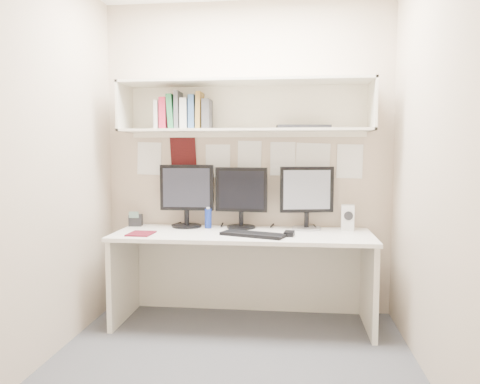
# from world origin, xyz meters

# --- Properties ---
(floor) EXTENTS (2.40, 2.00, 0.01)m
(floor) POSITION_xyz_m (0.00, 0.00, 0.00)
(floor) COLOR #4A4A4F
(floor) RESTS_ON ground
(wall_back) EXTENTS (2.40, 0.02, 2.60)m
(wall_back) POSITION_xyz_m (0.00, 1.00, 1.30)
(wall_back) COLOR #BEA991
(wall_back) RESTS_ON ground
(wall_front) EXTENTS (2.40, 0.02, 2.60)m
(wall_front) POSITION_xyz_m (0.00, -1.00, 1.30)
(wall_front) COLOR #BEA991
(wall_front) RESTS_ON ground
(wall_left) EXTENTS (0.02, 2.00, 2.60)m
(wall_left) POSITION_xyz_m (-1.20, 0.00, 1.30)
(wall_left) COLOR #BEA991
(wall_left) RESTS_ON ground
(wall_right) EXTENTS (0.02, 2.00, 2.60)m
(wall_right) POSITION_xyz_m (1.20, 0.00, 1.30)
(wall_right) COLOR #BEA991
(wall_right) RESTS_ON ground
(desk) EXTENTS (2.00, 0.70, 0.73)m
(desk) POSITION_xyz_m (0.00, 0.65, 0.37)
(desk) COLOR white
(desk) RESTS_ON floor
(overhead_hutch) EXTENTS (2.00, 0.38, 0.40)m
(overhead_hutch) POSITION_xyz_m (0.00, 0.86, 1.72)
(overhead_hutch) COLOR silver
(overhead_hutch) RESTS_ON wall_back
(pinned_papers) EXTENTS (1.92, 0.01, 0.48)m
(pinned_papers) POSITION_xyz_m (0.00, 0.99, 1.25)
(pinned_papers) COLOR white
(pinned_papers) RESTS_ON wall_back
(monitor_left) EXTENTS (0.45, 0.25, 0.52)m
(monitor_left) POSITION_xyz_m (-0.49, 0.87, 1.01)
(monitor_left) COLOR black
(monitor_left) RESTS_ON desk
(monitor_center) EXTENTS (0.43, 0.24, 0.50)m
(monitor_center) POSITION_xyz_m (-0.04, 0.87, 1.00)
(monitor_center) COLOR black
(monitor_center) RESTS_ON desk
(monitor_right) EXTENTS (0.43, 0.24, 0.51)m
(monitor_right) POSITION_xyz_m (0.50, 0.87, 1.00)
(monitor_right) COLOR #A5A5AA
(monitor_right) RESTS_ON desk
(keyboard) EXTENTS (0.51, 0.33, 0.02)m
(keyboard) POSITION_xyz_m (0.09, 0.51, 0.74)
(keyboard) COLOR black
(keyboard) RESTS_ON desk
(mouse) EXTENTS (0.08, 0.12, 0.04)m
(mouse) POSITION_xyz_m (0.36, 0.54, 0.75)
(mouse) COLOR black
(mouse) RESTS_ON desk
(speaker) EXTENTS (0.11, 0.12, 0.20)m
(speaker) POSITION_xyz_m (0.83, 0.86, 0.83)
(speaker) COLOR silver
(speaker) RESTS_ON desk
(blue_bottle) EXTENTS (0.06, 0.06, 0.18)m
(blue_bottle) POSITION_xyz_m (-0.31, 0.82, 0.81)
(blue_bottle) COLOR navy
(blue_bottle) RESTS_ON desk
(maroon_notebook) EXTENTS (0.19, 0.22, 0.01)m
(maroon_notebook) POSITION_xyz_m (-0.77, 0.48, 0.74)
(maroon_notebook) COLOR #590F1C
(maroon_notebook) RESTS_ON desk
(desk_phone) EXTENTS (0.11, 0.11, 0.13)m
(desk_phone) POSITION_xyz_m (-0.94, 0.87, 0.78)
(desk_phone) COLOR black
(desk_phone) RESTS_ON desk
(book_stack) EXTENTS (0.45, 0.19, 0.30)m
(book_stack) POSITION_xyz_m (-0.50, 0.80, 1.67)
(book_stack) COLOR beige
(book_stack) RESTS_ON overhead_hutch
(hutch_tray) EXTENTS (0.44, 0.21, 0.03)m
(hutch_tray) POSITION_xyz_m (0.46, 0.83, 1.55)
(hutch_tray) COLOR black
(hutch_tray) RESTS_ON overhead_hutch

